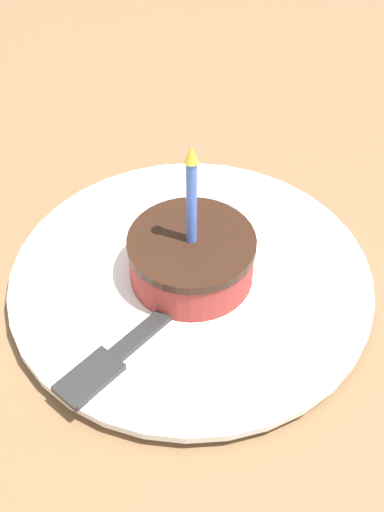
{
  "coord_description": "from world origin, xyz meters",
  "views": [
    {
      "loc": [
        -0.12,
        0.33,
        0.41
      ],
      "look_at": [
        0.02,
        -0.0,
        0.03
      ],
      "focal_mm": 50.0,
      "sensor_mm": 36.0,
      "label": 1
    }
  ],
  "objects": [
    {
      "name": "fork",
      "position": [
        0.03,
        0.07,
        0.02
      ],
      "size": [
        0.07,
        0.17,
        0.0
      ],
      "color": "#262626",
      "rests_on": "plate"
    },
    {
      "name": "ground_plane",
      "position": [
        0.0,
        0.0,
        -0.02
      ],
      "size": [
        2.4,
        2.4,
        0.04
      ],
      "color": "brown",
      "rests_on": "ground"
    },
    {
      "name": "plate",
      "position": [
        0.02,
        -0.0,
        0.01
      ],
      "size": [
        0.27,
        0.27,
        0.02
      ],
      "color": "white",
      "rests_on": "ground_plane"
    },
    {
      "name": "cake_slice",
      "position": [
        0.02,
        -0.0,
        0.04
      ],
      "size": [
        0.09,
        0.09,
        0.12
      ],
      "color": "#99332D",
      "rests_on": "plate"
    }
  ]
}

